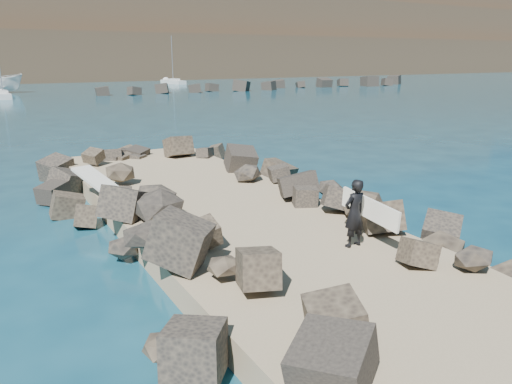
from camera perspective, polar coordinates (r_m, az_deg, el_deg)
ground at (r=14.09m, az=-2.01°, el=-4.96°), size 800.00×800.00×0.00m
jetty at (r=12.36m, az=2.30°, el=-6.44°), size 6.00×26.00×0.60m
riprap_left at (r=11.58m, az=-11.44°, el=-7.21°), size 2.60×22.00×1.00m
riprap_right at (r=14.31m, az=11.18°, el=-2.82°), size 2.60×22.00×1.00m
breakwater_secondary at (r=78.49m, az=2.17°, el=12.11°), size 52.00×4.00×1.20m
headland at (r=172.86m, az=-25.34°, el=17.55°), size 360.00×140.00×32.00m
surfboard_resting at (r=15.93m, az=-17.37°, el=0.66°), size 1.29×2.63×0.09m
surfer_with_board at (r=11.66m, az=11.42°, el=-2.33°), size 0.81×1.98×1.60m
sailboat_b at (r=68.16m, az=-26.93°, el=9.82°), size 1.50×6.06×7.37m
sailboat_d at (r=95.03m, az=-9.43°, el=12.31°), size 2.50×7.27×8.59m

